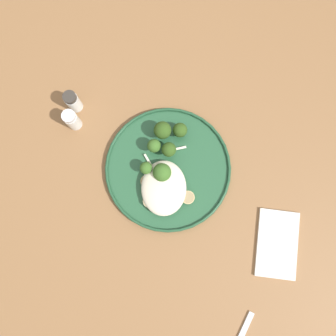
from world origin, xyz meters
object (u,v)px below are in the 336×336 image
seared_scallop_tiny_bay (188,197)px  broccoli_floret_right_tilted (146,168)px  seared_scallop_right_edge (173,201)px  seared_scallop_half_hidden (177,175)px  broccoli_floret_small_sprig (154,147)px  broccoli_floret_rear_charred (180,130)px  broccoli_floret_split_head (163,130)px  broccoli_floret_center_pile (169,150)px  pepper_shaker (73,102)px  dinner_plate (168,169)px  seared_scallop_center_golden (151,201)px  seared_scallop_tilted_round (164,188)px  seared_scallop_rear_pale (155,172)px  broccoli_floret_beside_noodles (162,172)px  seared_scallop_on_noodles (147,181)px  salt_shaker (72,120)px  folded_napkin (277,244)px

seared_scallop_tiny_bay → broccoli_floret_right_tilted: (0.06, 0.09, 0.02)m
seared_scallop_tiny_bay → seared_scallop_right_edge: seared_scallop_right_edge is taller
seared_scallop_half_hidden → broccoli_floret_small_sprig: broccoli_floret_small_sprig is taller
broccoli_floret_rear_charred → broccoli_floret_split_head: (-0.00, 0.04, 0.01)m
broccoli_floret_center_pile → broccoli_floret_right_tilted: (-0.04, 0.05, -0.00)m
broccoli_floret_rear_charred → pepper_shaker: 0.26m
dinner_plate → seared_scallop_center_golden: (-0.08, 0.04, 0.01)m
seared_scallop_tilted_round → broccoli_floret_center_pile: bearing=-7.0°
dinner_plate → broccoli_floret_small_sprig: 0.06m
seared_scallop_center_golden → broccoli_floret_center_pile: bearing=-18.8°
seared_scallop_center_golden → broccoli_floret_rear_charred: bearing=-21.6°
seared_scallop_tiny_bay → broccoli_floret_small_sprig: broccoli_floret_small_sprig is taller
seared_scallop_tiny_bay → seared_scallop_rear_pale: (0.06, 0.08, 0.00)m
broccoli_floret_beside_noodles → seared_scallop_half_hidden: bearing=-94.7°
seared_scallop_on_noodles → broccoli_floret_beside_noodles: bearing=-62.2°
broccoli_floret_rear_charred → broccoli_floret_center_pile: 0.05m
broccoli_floret_center_pile → broccoli_floret_rear_charred: bearing=-28.2°
seared_scallop_center_golden → salt_shaker: (0.18, 0.18, 0.01)m
seared_scallop_tilted_round → pepper_shaker: pepper_shaker is taller
broccoli_floret_rear_charred → broccoli_floret_small_sprig: (-0.04, 0.06, 0.01)m
broccoli_floret_split_head → folded_napkin: bearing=-134.0°
broccoli_floret_center_pile → seared_scallop_right_edge: bearing=-174.4°
seared_scallop_rear_pale → broccoli_floret_small_sprig: size_ratio=0.61×
seared_scallop_rear_pale → broccoli_floret_right_tilted: broccoli_floret_right_tilted is taller
broccoli_floret_rear_charred → folded_napkin: (-0.25, -0.22, -0.03)m
dinner_plate → seared_scallop_on_noodles: 0.06m
seared_scallop_on_noodles → broccoli_floret_rear_charred: broccoli_floret_rear_charred is taller
dinner_plate → broccoli_floret_rear_charred: (0.08, -0.03, 0.03)m
seared_scallop_on_noodles → seared_scallop_right_edge: size_ratio=1.10×
broccoli_floret_right_tilted → broccoli_floret_split_head: 0.09m
seared_scallop_tiny_bay → seared_scallop_right_edge: size_ratio=1.10×
seared_scallop_half_hidden → broccoli_floret_center_pile: (0.05, 0.02, 0.02)m
seared_scallop_right_edge → broccoli_floret_rear_charred: broccoli_floret_rear_charred is taller
seared_scallop_rear_pale → broccoli_floret_rear_charred: size_ratio=0.68×
broccoli_floret_small_sprig → broccoli_floret_right_tilted: size_ratio=1.09×
seared_scallop_center_golden → seared_scallop_rear_pale: bearing=-5.6°
broccoli_floret_split_head → folded_napkin: 0.36m
dinner_plate → broccoli_floret_beside_noodles: 0.04m
broccoli_floret_small_sprig → broccoli_floret_beside_noodles: 0.06m
dinner_plate → seared_scallop_tiny_bay: bearing=-146.0°
seared_scallop_tiny_bay → dinner_plate: bearing=34.0°
seared_scallop_tilted_round → folded_napkin: 0.28m
seared_scallop_rear_pale → seared_scallop_half_hidden: 0.05m
broccoli_floret_split_head → pepper_shaker: same height
seared_scallop_rear_pale → folded_napkin: 0.32m
folded_napkin → salt_shaker: size_ratio=2.24×
seared_scallop_center_golden → broccoli_floret_beside_noodles: (0.06, -0.02, 0.02)m
seared_scallop_tiny_bay → folded_napkin: bearing=-116.8°
dinner_plate → broccoli_floret_split_head: size_ratio=5.12×
folded_napkin → broccoli_floret_rear_charred: bearing=41.0°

